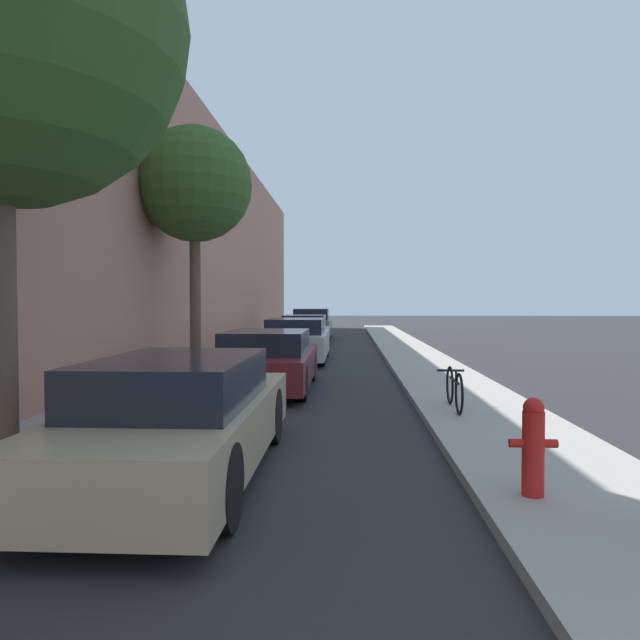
% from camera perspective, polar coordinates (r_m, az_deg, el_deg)
% --- Properties ---
extents(ground_plane, '(120.00, 120.00, 0.00)m').
position_cam_1_polar(ground_plane, '(15.18, -0.06, -5.06)').
color(ground_plane, '#28282B').
extents(sidewalk_left, '(2.00, 52.00, 0.12)m').
position_cam_1_polar(sidewalk_left, '(15.59, -10.80, -4.69)').
color(sidewalk_left, '#9E998E').
rests_on(sidewalk_left, ground).
extents(sidewalk_right, '(2.00, 52.00, 0.12)m').
position_cam_1_polar(sidewalk_right, '(15.31, 10.89, -4.81)').
color(sidewalk_right, '#9E998E').
rests_on(sidewalk_right, ground).
extents(building_facade_left, '(0.70, 52.00, 8.22)m').
position_cam_1_polar(building_facade_left, '(16.03, -15.65, 9.96)').
color(building_facade_left, tan).
rests_on(building_facade_left, ground).
extents(parked_car_champagne, '(1.69, 4.57, 1.26)m').
position_cam_1_polar(parked_car_champagne, '(6.17, -13.65, -9.49)').
color(parked_car_champagne, black).
rests_on(parked_car_champagne, ground).
extents(parked_car_maroon, '(1.82, 4.31, 1.23)m').
position_cam_1_polar(parked_car_maroon, '(11.85, -5.26, -4.10)').
color(parked_car_maroon, black).
rests_on(parked_car_maroon, ground).
extents(parked_car_silver, '(1.86, 4.46, 1.31)m').
position_cam_1_polar(parked_car_silver, '(17.50, -2.35, -2.06)').
color(parked_car_silver, black).
rests_on(parked_car_silver, ground).
extents(parked_car_white, '(1.79, 4.37, 1.30)m').
position_cam_1_polar(parked_car_white, '(22.56, -1.51, -1.22)').
color(parked_car_white, black).
rests_on(parked_car_white, ground).
extents(parked_car_grey, '(1.83, 4.25, 1.49)m').
position_cam_1_polar(parked_car_grey, '(27.65, -0.81, -0.49)').
color(parked_car_grey, black).
rests_on(parked_car_grey, ground).
extents(street_tree_far, '(2.73, 2.73, 5.85)m').
position_cam_1_polar(street_tree_far, '(14.19, -12.43, 12.98)').
color(street_tree_far, brown).
rests_on(street_tree_far, sidewalk_left).
extents(fire_hydrant, '(0.41, 0.19, 0.87)m').
position_cam_1_polar(fire_hydrant, '(5.45, 20.53, -11.63)').
color(fire_hydrant, red).
rests_on(fire_hydrant, sidewalk_right).
extents(bicycle, '(0.44, 1.55, 0.63)m').
position_cam_1_polar(bicycle, '(9.35, 13.26, -6.68)').
color(bicycle, black).
rests_on(bicycle, sidewalk_right).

